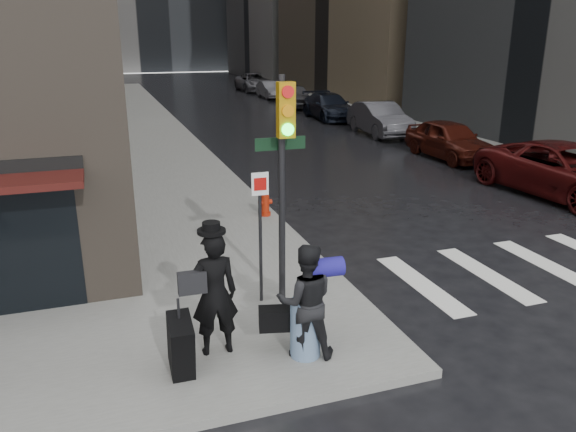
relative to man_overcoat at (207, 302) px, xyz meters
name	(u,v)px	position (x,y,z in m)	size (l,w,h in m)	color
ground	(274,336)	(1.20, 0.50, -1.07)	(140.00, 140.00, 0.00)	black
sidewalk_left	(140,118)	(1.20, 27.50, -0.99)	(4.00, 50.00, 0.15)	slate
sidewalk_right	(344,109)	(14.70, 27.50, -0.99)	(3.00, 50.00, 0.15)	slate
crosswalk	(574,260)	(8.70, 1.50, -1.06)	(8.50, 3.00, 0.01)	silver
man_overcoat	(207,302)	(0.00, 0.00, 0.00)	(1.14, 1.08, 2.18)	black
man_jeans	(305,301)	(1.40, -0.44, 0.00)	(1.29, 0.94, 1.84)	black
traffic_light	(281,161)	(1.67, 1.48, 1.74)	(1.03, 0.45, 4.12)	black
fire_hydrant	(265,205)	(2.85, 6.54, -0.61)	(0.38, 0.30, 0.68)	#951D09
parked_car_0	(566,171)	(12.51, 5.82, -0.24)	(2.75, 5.97, 1.66)	#420D0D
parked_car_1	(449,140)	(12.38, 11.92, -0.28)	(1.85, 4.61, 1.57)	#3E130C
parked_car_2	(380,119)	(12.37, 18.02, -0.25)	(1.73, 4.96, 1.64)	#3D3D42
parked_car_3	(329,106)	(12.16, 24.12, -0.31)	(2.12, 5.21, 1.51)	black
parked_car_4	(295,96)	(12.11, 30.22, -0.27)	(1.88, 4.69, 1.60)	#3F3F44
parked_car_5	(270,90)	(12.20, 36.33, -0.40)	(1.41, 4.05, 1.33)	#48494D
parked_car_6	(255,82)	(12.60, 42.43, -0.27)	(2.65, 5.75, 1.60)	#505055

